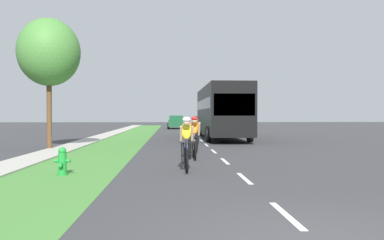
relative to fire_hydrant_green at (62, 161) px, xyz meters
The scene contains 11 objects.
ground_plane 14.72m from the fire_hydrant_green, 70.81° to the left, with size 120.00×120.00×0.00m, color #38383A.
grass_verge 13.90m from the fire_hydrant_green, 90.00° to the left, with size 2.95×70.00×0.01m, color #478438.
sidewalk_concrete 14.07m from the fire_hydrant_green, 98.87° to the left, with size 1.39×70.00×0.10m, color #B2ADA3.
lane_markings_center 18.54m from the fire_hydrant_green, 74.88° to the left, with size 0.12×54.07×0.01m.
fire_hydrant_green is the anchor object (origin of this frame).
cyclist_lead 3.48m from the fire_hydrant_green, 10.82° to the left, with size 0.42×1.72×1.58m.
cyclist_trailing 5.32m from the fire_hydrant_green, 44.24° to the left, with size 0.42×1.72×1.58m.
cyclist_distant 7.52m from the fire_hydrant_green, 57.77° to the left, with size 0.42×1.72×1.58m.
bus_black 17.38m from the fire_hydrant_green, 68.49° to the left, with size 2.78×11.60×3.48m.
sedan_dark_green 35.26m from the fire_hydrant_green, 84.35° to the left, with size 1.98×4.30×1.52m.
street_tree_near 9.63m from the fire_hydrant_green, 109.03° to the left, with size 2.90×2.90×6.19m.
Camera 1 is at (-1.87, -4.78, 1.65)m, focal length 37.10 mm.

